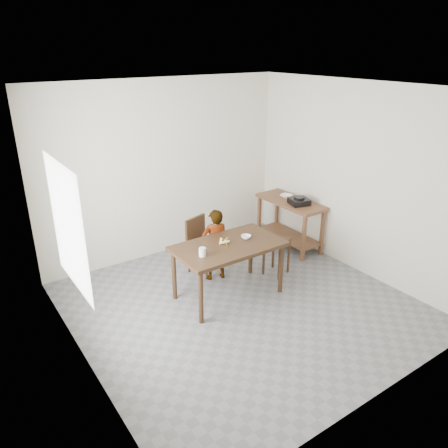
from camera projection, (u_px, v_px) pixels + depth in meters
floor at (241, 306)px, 5.66m from camera, size 4.00×4.00×0.04m
ceiling at (245, 86)px, 4.61m from camera, size 4.00×4.00×0.04m
wall_back at (164, 170)px, 6.67m from camera, size 4.00×0.04×2.70m
wall_front at (390, 277)px, 3.60m from camera, size 4.00×0.04×2.70m
wall_left at (71, 250)px, 4.07m from camera, size 0.04×4.00×2.70m
wall_right at (357, 179)px, 6.19m from camera, size 0.04×4.00×2.70m
window_pane at (67, 227)px, 4.20m from camera, size 0.02×1.10×1.30m
dining_table at (228, 270)px, 5.74m from camera, size 1.40×0.80×0.75m
prep_counter at (289, 223)px, 7.16m from camera, size 0.50×1.20×0.80m
child at (215, 245)px, 6.11m from camera, size 0.43×0.34×1.05m
dining_chair at (205, 246)px, 6.34m from camera, size 0.49×0.49×0.82m
stool at (276, 256)px, 6.33m from camera, size 0.40×0.40×0.56m
glass_tumbler at (202, 252)px, 5.27m from camera, size 0.11×0.11×0.11m
small_bowl at (246, 237)px, 5.76m from camera, size 0.16×0.16×0.04m
banana at (224, 242)px, 5.60m from camera, size 0.18×0.15×0.05m
serving_bowl at (286, 196)px, 7.13m from camera, size 0.24×0.24×0.05m
gas_burner at (299, 201)px, 6.83m from camera, size 0.35×0.35×0.09m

